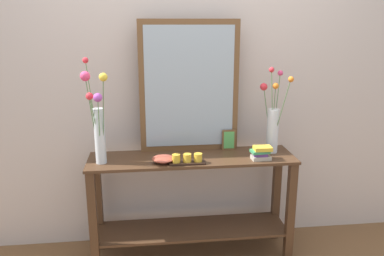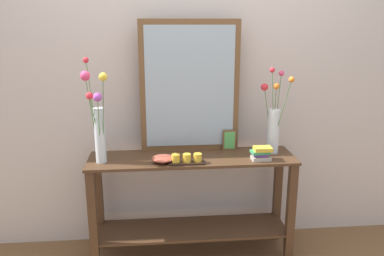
{
  "view_description": "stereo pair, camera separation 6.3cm",
  "coord_description": "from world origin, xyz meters",
  "px_view_note": "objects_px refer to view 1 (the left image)",
  "views": [
    {
      "loc": [
        -0.31,
        -2.61,
        1.69
      ],
      "look_at": [
        0.0,
        0.0,
        0.98
      ],
      "focal_mm": 36.77,
      "sensor_mm": 36.0,
      "label": 1
    },
    {
      "loc": [
        -0.25,
        -2.61,
        1.69
      ],
      "look_at": [
        0.0,
        0.0,
        0.98
      ],
      "focal_mm": 36.77,
      "sensor_mm": 36.0,
      "label": 2
    }
  ],
  "objects_px": {
    "candle_tray": "(187,159)",
    "decorative_bowl": "(163,159)",
    "picture_frame_small": "(229,140)",
    "book_stack": "(261,153)",
    "vase_right": "(273,123)",
    "console_table": "(192,196)",
    "mirror_leaning": "(189,87)",
    "tall_vase_left": "(98,122)"
  },
  "relations": [
    {
      "from": "console_table",
      "to": "vase_right",
      "type": "height_order",
      "value": "vase_right"
    },
    {
      "from": "mirror_leaning",
      "to": "book_stack",
      "type": "bearing_deg",
      "value": -29.92
    },
    {
      "from": "console_table",
      "to": "tall_vase_left",
      "type": "xyz_separation_m",
      "value": [
        -0.63,
        -0.06,
        0.59
      ]
    },
    {
      "from": "picture_frame_small",
      "to": "book_stack",
      "type": "xyz_separation_m",
      "value": [
        0.18,
        -0.24,
        -0.03
      ]
    },
    {
      "from": "console_table",
      "to": "picture_frame_small",
      "type": "bearing_deg",
      "value": 24.27
    },
    {
      "from": "vase_right",
      "to": "console_table",
      "type": "bearing_deg",
      "value": -175.78
    },
    {
      "from": "vase_right",
      "to": "picture_frame_small",
      "type": "height_order",
      "value": "vase_right"
    },
    {
      "from": "console_table",
      "to": "decorative_bowl",
      "type": "distance_m",
      "value": 0.39
    },
    {
      "from": "tall_vase_left",
      "to": "picture_frame_small",
      "type": "relative_size",
      "value": 4.61
    },
    {
      "from": "console_table",
      "to": "vase_right",
      "type": "bearing_deg",
      "value": 4.22
    },
    {
      "from": "mirror_leaning",
      "to": "candle_tray",
      "type": "height_order",
      "value": "mirror_leaning"
    },
    {
      "from": "console_table",
      "to": "book_stack",
      "type": "height_order",
      "value": "book_stack"
    },
    {
      "from": "console_table",
      "to": "decorative_bowl",
      "type": "relative_size",
      "value": 9.36
    },
    {
      "from": "book_stack",
      "to": "tall_vase_left",
      "type": "bearing_deg",
      "value": 177.55
    },
    {
      "from": "candle_tray",
      "to": "console_table",
      "type": "bearing_deg",
      "value": 69.2
    },
    {
      "from": "picture_frame_small",
      "to": "candle_tray",
      "type": "bearing_deg",
      "value": -142.82
    },
    {
      "from": "console_table",
      "to": "decorative_bowl",
      "type": "height_order",
      "value": "decorative_bowl"
    },
    {
      "from": "decorative_bowl",
      "to": "book_stack",
      "type": "height_order",
      "value": "book_stack"
    },
    {
      "from": "tall_vase_left",
      "to": "book_stack",
      "type": "relative_size",
      "value": 4.91
    },
    {
      "from": "mirror_leaning",
      "to": "vase_right",
      "type": "xyz_separation_m",
      "value": [
        0.59,
        -0.12,
        -0.26
      ]
    },
    {
      "from": "picture_frame_small",
      "to": "decorative_bowl",
      "type": "height_order",
      "value": "picture_frame_small"
    },
    {
      "from": "tall_vase_left",
      "to": "picture_frame_small",
      "type": "xyz_separation_m",
      "value": [
        0.92,
        0.19,
        -0.21
      ]
    },
    {
      "from": "console_table",
      "to": "candle_tray",
      "type": "distance_m",
      "value": 0.35
    },
    {
      "from": "console_table",
      "to": "vase_right",
      "type": "xyz_separation_m",
      "value": [
        0.59,
        0.04,
        0.51
      ]
    },
    {
      "from": "candle_tray",
      "to": "book_stack",
      "type": "relative_size",
      "value": 1.7
    },
    {
      "from": "book_stack",
      "to": "mirror_leaning",
      "type": "bearing_deg",
      "value": 150.08
    },
    {
      "from": "console_table",
      "to": "mirror_leaning",
      "type": "bearing_deg",
      "value": 90.93
    },
    {
      "from": "vase_right",
      "to": "picture_frame_small",
      "type": "relative_size",
      "value": 4.08
    },
    {
      "from": "mirror_leaning",
      "to": "decorative_bowl",
      "type": "bearing_deg",
      "value": -128.86
    },
    {
      "from": "tall_vase_left",
      "to": "console_table",
      "type": "bearing_deg",
      "value": 5.5
    },
    {
      "from": "tall_vase_left",
      "to": "book_stack",
      "type": "height_order",
      "value": "tall_vase_left"
    },
    {
      "from": "vase_right",
      "to": "mirror_leaning",
      "type": "bearing_deg",
      "value": 168.58
    },
    {
      "from": "mirror_leaning",
      "to": "console_table",
      "type": "bearing_deg",
      "value": -89.07
    },
    {
      "from": "console_table",
      "to": "picture_frame_small",
      "type": "height_order",
      "value": "picture_frame_small"
    },
    {
      "from": "vase_right",
      "to": "decorative_bowl",
      "type": "distance_m",
      "value": 0.83
    },
    {
      "from": "picture_frame_small",
      "to": "decorative_bowl",
      "type": "xyz_separation_m",
      "value": [
        -0.5,
        -0.22,
        -0.05
      ]
    },
    {
      "from": "candle_tray",
      "to": "decorative_bowl",
      "type": "relative_size",
      "value": 1.57
    },
    {
      "from": "console_table",
      "to": "tall_vase_left",
      "type": "height_order",
      "value": "tall_vase_left"
    },
    {
      "from": "picture_frame_small",
      "to": "book_stack",
      "type": "distance_m",
      "value": 0.3
    },
    {
      "from": "candle_tray",
      "to": "decorative_bowl",
      "type": "bearing_deg",
      "value": 166.52
    },
    {
      "from": "console_table",
      "to": "mirror_leaning",
      "type": "distance_m",
      "value": 0.79
    },
    {
      "from": "console_table",
      "to": "decorative_bowl",
      "type": "xyz_separation_m",
      "value": [
        -0.21,
        -0.09,
        0.32
      ]
    }
  ]
}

